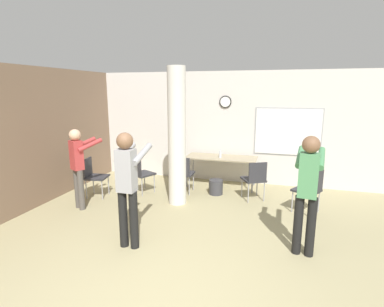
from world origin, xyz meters
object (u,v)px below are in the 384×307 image
chair_table_left (183,172)px  person_watching_back (78,163)px  chair_mid_room (310,188)px  folding_table (221,159)px  bottle_on_table (220,154)px  chair_table_right (255,178)px  person_playing_front (128,181)px  chair_by_left_wall (94,174)px  person_playing_side (308,186)px  chair_near_pillar (140,172)px

chair_table_left → person_watching_back: (-1.70, -1.42, 0.43)m
person_watching_back → chair_mid_room: bearing=12.5°
folding_table → bottle_on_table: size_ratio=7.63×
person_watching_back → chair_table_right: bearing=22.9°
folding_table → chair_mid_room: (1.94, -1.19, -0.18)m
folding_table → person_watching_back: (-2.44, -2.16, 0.25)m
folding_table → person_playing_front: (-0.79, -3.25, 0.34)m
chair_by_left_wall → person_playing_side: 4.51m
chair_table_right → chair_near_pillar: bearing=-174.0°
chair_by_left_wall → chair_table_left: 1.98m
chair_table_left → person_playing_side: 3.23m
folding_table → chair_by_left_wall: 2.99m
bottle_on_table → person_playing_side: 3.17m
bottle_on_table → person_playing_front: bearing=-104.0°
folding_table → chair_table_left: size_ratio=1.95×
chair_by_left_wall → chair_table_right: 3.52m
person_playing_side → chair_mid_room: bearing=82.2°
chair_by_left_wall → chair_mid_room: same height
person_watching_back → person_playing_front: 1.98m
folding_table → chair_near_pillar: bearing=-148.2°
bottle_on_table → chair_near_pillar: 1.93m
bottle_on_table → chair_by_left_wall: 2.94m
chair_by_left_wall → person_watching_back: bearing=-78.7°
chair_by_left_wall → person_playing_front: size_ratio=0.50×
chair_table_left → person_playing_front: person_playing_front is taller
folding_table → person_watching_back: size_ratio=1.06×
bottle_on_table → person_playing_front: (-0.78, -3.14, 0.20)m
chair_near_pillar → chair_mid_room: same height
chair_mid_room → chair_table_right: bearing=158.5°
bottle_on_table → chair_mid_room: 2.25m
chair_by_left_wall → chair_table_left: bearing=22.5°
chair_table_left → chair_near_pillar: bearing=-162.6°
person_watching_back → person_playing_side: 4.21m
bottle_on_table → person_watching_back: 3.19m
bottle_on_table → person_watching_back: (-2.44, -2.06, 0.11)m
folding_table → chair_table_left: (-0.74, -0.74, -0.18)m
bottle_on_table → chair_table_left: bearing=-139.2°
chair_table_left → chair_mid_room: bearing=-9.4°
chair_by_left_wall → chair_table_left: (1.83, 0.76, 0.00)m
person_playing_front → bottle_on_table: bearing=76.0°
chair_near_pillar → chair_table_right: bearing=6.0°
chair_table_right → person_watching_back: (-3.31, -1.40, 0.43)m
folding_table → chair_mid_room: bearing=-31.4°
bottle_on_table → chair_table_left: 1.03m
chair_mid_room → person_playing_front: 3.46m
person_playing_side → chair_table_right: bearing=113.4°
bottle_on_table → person_playing_front: person_playing_front is taller
chair_by_left_wall → chair_table_right: size_ratio=1.00×
chair_mid_room → chair_table_right: same height
chair_table_right → person_playing_front: 3.03m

